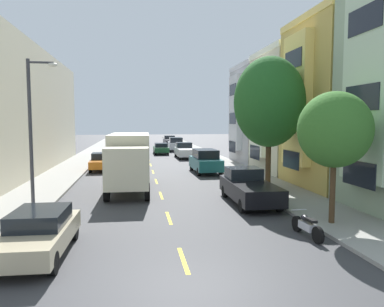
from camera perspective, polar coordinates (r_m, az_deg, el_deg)
The scene contains 21 objects.
ground_plane at distance 39.15m, azimuth -6.57°, elevation -1.24°, with size 160.00×160.00×0.00m, color #38383A.
sidewalk_left at distance 37.57m, azimuth -17.34°, elevation -1.59°, with size 3.20×120.00×0.14m, color #99968E.
sidewalk_right at distance 38.09m, azimuth 4.28°, elevation -1.29°, with size 3.20×120.00×0.14m, color #99968E.
lane_centerline_dashes at distance 33.69m, azimuth -6.22°, elevation -2.24°, with size 0.14×47.20×0.01m.
townhouse_third_cream at distance 32.71m, azimuth 19.74°, elevation 5.67°, with size 11.64×6.89×9.97m.
townhouse_fourth_dove_grey at distance 39.43m, azimuth 15.89°, elevation 5.50°, with size 13.29×6.89×9.83m.
street_tree_nearest at distance 15.73m, azimuth 21.07°, elevation 3.41°, with size 2.89×2.89×5.27m.
street_tree_second at distance 22.42m, azimuth 11.80°, elevation 7.74°, with size 4.17×4.17×7.87m.
street_lamp at distance 18.27m, azimuth -23.17°, elevation 4.22°, with size 1.35×0.28×6.86m.
delivery_box_truck at distance 23.09m, azimuth -9.61°, elevation -0.77°, with size 2.60×8.03×3.43m.
parked_pickup_white at distance 42.77m, azimuth -1.08°, elevation 0.43°, with size 2.04×5.31×1.73m.
parked_sedan_champagne at distance 12.83m, azimuth -22.50°, elevation -11.14°, with size 1.92×4.55×1.43m.
parked_pickup_charcoal at distance 63.72m, azimuth -3.40°, elevation 1.92°, with size 2.08×5.33×1.73m.
parked_pickup_black at distance 19.42m, azimuth 8.71°, elevation -5.16°, with size 2.07×5.32×1.73m.
parked_suv_silver at distance 52.88m, azimuth -2.52°, elevation 1.47°, with size 2.06×4.85×1.93m.
parked_sedan_red at distance 62.72m, azimuth -11.23°, elevation 1.71°, with size 1.88×4.53×1.43m.
parked_suv_teal at distance 30.37m, azimuth 2.07°, elevation -1.14°, with size 2.05×4.84×1.93m.
parked_hatchback_navy at distance 50.93m, azimuth -11.81°, elevation 0.97°, with size 1.77×4.01×1.50m.
parked_hatchback_orange at distance 32.70m, azimuth -13.82°, elevation -1.25°, with size 1.85×4.05×1.50m.
moving_forest_sedan at distance 47.86m, azimuth -4.80°, elevation 0.80°, with size 1.80×4.50×1.43m.
parked_motorcycle at distance 14.39m, azimuth 17.26°, elevation -10.63°, with size 0.62×2.05×0.90m.
Camera 1 is at (-1.39, -8.89, 4.23)m, focal length 34.68 mm.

